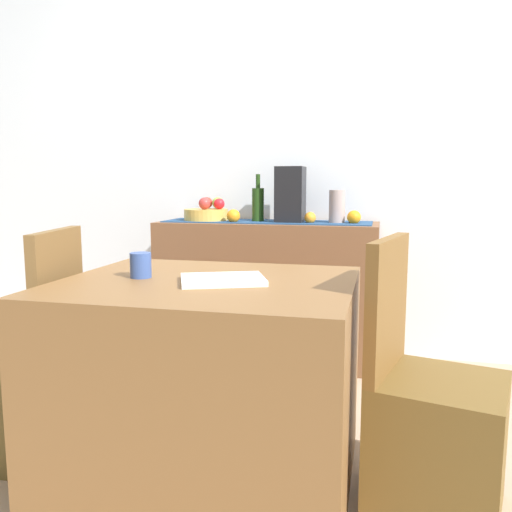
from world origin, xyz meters
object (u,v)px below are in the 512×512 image
Objects in this scene: coffee_maker at (290,195)px; chair_by_corner at (433,433)px; sideboard_console at (267,291)px; dining_table at (208,382)px; coffee_cup at (141,265)px; chair_near_window at (23,390)px; wine_bottle at (258,204)px; open_book at (223,280)px; ceramic_vase at (337,207)px; fruit_bowl at (206,215)px.

coffee_maker is 1.69m from chair_by_corner.
dining_table is (0.08, -1.35, -0.05)m from sideboard_console.
coffee_maker is at bearing 0.00° from sideboard_console.
coffee_maker is at bearing 77.31° from coffee_cup.
sideboard_console is 14.57× the size of coffee_cup.
sideboard_console is 1.45× the size of chair_near_window.
coffee_maker reaches higher than chair_near_window.
wine_bottle is 1.40m from open_book.
sideboard_console is 1.42m from open_book.
open_book is at bearing -81.64° from wine_bottle.
open_book is (0.07, -0.02, 0.38)m from dining_table.
wine_bottle reaches higher than sideboard_console.
dining_table is 0.78m from chair_near_window.
ceramic_vase is at bearing 76.21° from dining_table.
ceramic_vase is at bearing 56.72° from open_book.
fruit_bowl is 0.95× the size of open_book.
wine_bottle is 0.28× the size of dining_table.
sideboard_console is 1.60m from chair_by_corner.
ceramic_vase is 0.21× the size of chair_near_window.
ceramic_vase reaches higher than open_book.
chair_by_corner is (1.54, 0.00, 0.00)m from chair_near_window.
fruit_bowl reaches higher than dining_table.
ceramic_vase is at bearing 66.93° from coffee_cup.
ceramic_vase is at bearing 0.00° from wine_bottle.
sideboard_console is 0.60m from coffee_maker.
wine_bottle is 0.47m from ceramic_vase.
wine_bottle is 1.76m from chair_by_corner.
chair_near_window is (-1.10, -1.34, -0.67)m from ceramic_vase.
chair_by_corner is (1.02, 0.01, -0.52)m from coffee_cup.
wine_bottle reaches higher than open_book.
sideboard_console is at bearing 180.00° from coffee_maker.
chair_near_window is at bearing 179.79° from dining_table.
ceramic_vase reaches higher than chair_by_corner.
coffee_maker is 0.36× the size of chair_near_window.
chair_near_window is at bearing 179.19° from coffee_cup.
fruit_bowl is 0.30× the size of chair_near_window.
ceramic_vase is at bearing 0.00° from coffee_maker.
chair_near_window is at bearing -117.18° from sideboard_console.
ceramic_vase is at bearing 0.00° from fruit_bowl.
wine_bottle is (-0.05, -0.00, 0.53)m from sideboard_console.
sideboard_console is 1.35m from dining_table.
dining_table is at bearing 1.08° from coffee_cup.
coffee_maker is at bearing 67.94° from open_book.
sideboard_console is 4.67× the size of open_book.
coffee_maker is (0.52, 0.00, 0.12)m from fruit_bowl.
sideboard_console is 6.81× the size of ceramic_vase.
ceramic_vase is (0.47, 0.00, -0.01)m from wine_bottle.
coffee_cup is (-0.31, 0.02, 0.04)m from open_book.
wine_bottle reaches higher than coffee_cup.
wine_bottle is at bearing 95.74° from dining_table.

